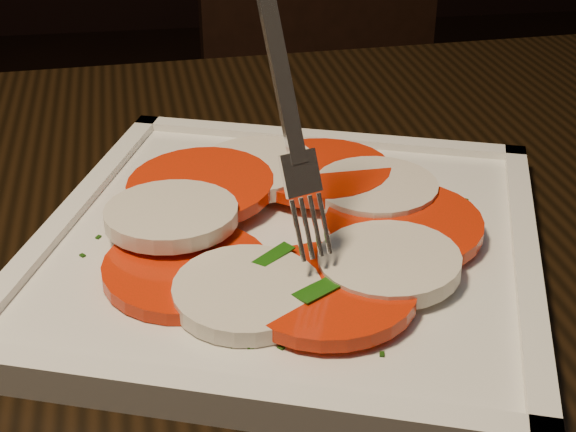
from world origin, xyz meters
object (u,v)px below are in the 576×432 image
(table, at_px, (364,376))
(chair, at_px, (335,88))
(plate, at_px, (288,247))
(fork, at_px, (274,77))

(table, xyz_separation_m, chair, (0.15, 0.85, -0.12))
(plate, xyz_separation_m, fork, (-0.01, -0.01, 0.12))
(plate, bearing_deg, table, -9.43)
(chair, distance_m, plate, 0.89)
(fork, bearing_deg, table, -18.16)
(table, height_order, fork, fork)
(fork, bearing_deg, plate, 28.33)
(table, relative_size, plate, 4.06)
(table, bearing_deg, chair, 79.84)
(table, height_order, chair, chair)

